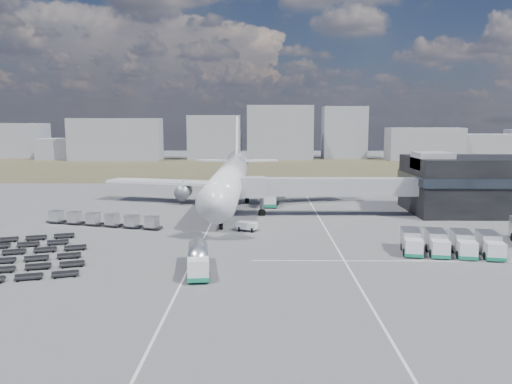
{
  "coord_description": "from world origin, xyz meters",
  "views": [
    {
      "loc": [
        6.23,
        -65.34,
        16.44
      ],
      "look_at": [
        5.16,
        21.44,
        4.0
      ],
      "focal_mm": 35.0,
      "sensor_mm": 36.0,
      "label": 1
    }
  ],
  "objects": [
    {
      "name": "ground",
      "position": [
        0.0,
        0.0,
        0.0
      ],
      "size": [
        420.0,
        420.0,
        0.0
      ],
      "primitive_type": "plane",
      "color": "#565659",
      "rests_on": "ground"
    },
    {
      "name": "grass_strip",
      "position": [
        0.0,
        110.0,
        0.01
      ],
      "size": [
        420.0,
        90.0,
        0.01
      ],
      "primitive_type": "cube",
      "color": "#453B29",
      "rests_on": "ground"
    },
    {
      "name": "lane_markings",
      "position": [
        9.77,
        3.0,
        0.01
      ],
      "size": [
        47.12,
        110.0,
        0.01
      ],
      "color": "silver",
      "rests_on": "ground"
    },
    {
      "name": "terminal",
      "position": [
        47.77,
        23.96,
        5.25
      ],
      "size": [
        30.4,
        16.4,
        11.0
      ],
      "color": "black",
      "rests_on": "ground"
    },
    {
      "name": "jet_bridge",
      "position": [
        15.9,
        20.42,
        5.05
      ],
      "size": [
        30.3,
        3.8,
        7.05
      ],
      "color": "#939399",
      "rests_on": "ground"
    },
    {
      "name": "airliner",
      "position": [
        0.0,
        32.38,
        5.29
      ],
      "size": [
        51.59,
        64.53,
        17.62
      ],
      "color": "white",
      "rests_on": "ground"
    },
    {
      "name": "skyline",
      "position": [
        0.01,
        149.46,
        8.24
      ],
      "size": [
        300.99,
        26.75,
        22.86
      ],
      "color": "#9396A0",
      "rests_on": "ground"
    },
    {
      "name": "fuel_tanker",
      "position": [
        -0.76,
        -12.54,
        1.47
      ],
      "size": [
        3.47,
        9.3,
        2.94
      ],
      "rotation": [
        0.0,
        0.0,
        0.13
      ],
      "color": "white",
      "rests_on": "ground"
    },
    {
      "name": "pushback_tug",
      "position": [
        4.0,
        8.0,
        0.68
      ],
      "size": [
        3.3,
        2.51,
        1.35
      ],
      "primitive_type": "cube",
      "rotation": [
        0.0,
        0.0,
        -0.33
      ],
      "color": "white",
      "rests_on": "ground"
    },
    {
      "name": "catering_truck",
      "position": [
        7.65,
        30.41,
        1.62
      ],
      "size": [
        3.06,
        6.99,
        3.16
      ],
      "rotation": [
        0.0,
        0.0,
        -0.03
      ],
      "color": "white",
      "rests_on": "ground"
    },
    {
      "name": "service_trucks_near",
      "position": [
        29.57,
        -4.8,
        1.38
      ],
      "size": [
        12.33,
        8.11,
        2.54
      ],
      "rotation": [
        0.0,
        0.0,
        -0.17
      ],
      "color": "white",
      "rests_on": "ground"
    },
    {
      "name": "uld_row",
      "position": [
        -18.78,
        11.11,
        1.08
      ],
      "size": [
        19.65,
        6.98,
        1.81
      ],
      "rotation": [
        0.0,
        0.0,
        -0.27
      ],
      "color": "black",
      "rests_on": "ground"
    }
  ]
}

